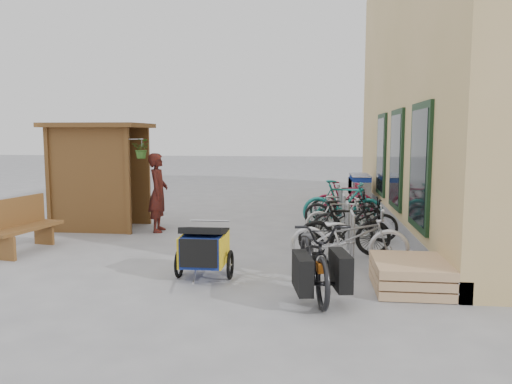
# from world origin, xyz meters

# --- Properties ---
(ground) EXTENTS (80.00, 80.00, 0.00)m
(ground) POSITION_xyz_m (0.00, 0.00, 0.00)
(ground) COLOR #9A9A9D
(kiosk) EXTENTS (2.49, 1.65, 2.40)m
(kiosk) POSITION_xyz_m (-3.28, 2.47, 1.55)
(kiosk) COLOR brown
(kiosk) RESTS_ON ground
(bike_rack) EXTENTS (0.05, 5.35, 0.86)m
(bike_rack) POSITION_xyz_m (2.30, 2.40, 0.52)
(bike_rack) COLOR #A5A8AD
(bike_rack) RESTS_ON ground
(pallet_stack) EXTENTS (1.00, 1.20, 0.40)m
(pallet_stack) POSITION_xyz_m (3.00, -1.40, 0.21)
(pallet_stack) COLOR tan
(pallet_stack) RESTS_ON ground
(bench) EXTENTS (0.73, 1.63, 1.00)m
(bench) POSITION_xyz_m (-3.68, 0.08, 0.51)
(bench) COLOR brown
(bench) RESTS_ON ground
(shopping_carts) EXTENTS (0.55, 2.17, 0.98)m
(shopping_carts) POSITION_xyz_m (3.00, 6.79, 0.57)
(shopping_carts) COLOR silver
(shopping_carts) RESTS_ON ground
(child_trailer) EXTENTS (0.84, 1.42, 0.84)m
(child_trailer) POSITION_xyz_m (0.02, -1.16, 0.46)
(child_trailer) COLOR navy
(child_trailer) RESTS_ON ground
(cargo_bike) EXTENTS (1.04, 2.08, 1.04)m
(cargo_bike) POSITION_xyz_m (1.68, -1.78, 0.52)
(cargo_bike) COLOR black
(cargo_bike) RESTS_ON ground
(person_kiosk) EXTENTS (0.49, 0.68, 1.74)m
(person_kiosk) POSITION_xyz_m (-1.76, 2.24, 0.87)
(person_kiosk) COLOR maroon
(person_kiosk) RESTS_ON ground
(bike_0) EXTENTS (1.95, 0.79, 1.01)m
(bike_0) POSITION_xyz_m (2.23, -0.31, 0.50)
(bike_0) COLOR silver
(bike_0) RESTS_ON ground
(bike_1) EXTENTS (1.71, 0.68, 1.00)m
(bike_1) POSITION_xyz_m (2.21, 0.43, 0.50)
(bike_1) COLOR black
(bike_1) RESTS_ON ground
(bike_2) EXTENTS (1.73, 0.66, 0.90)m
(bike_2) POSITION_xyz_m (2.48, 1.67, 0.45)
(bike_2) COLOR black
(bike_2) RESTS_ON ground
(bike_3) EXTENTS (1.52, 0.53, 0.90)m
(bike_3) POSITION_xyz_m (2.22, 1.93, 0.45)
(bike_3) COLOR #BBBBB7
(bike_3) RESTS_ON ground
(bike_4) EXTENTS (1.77, 0.71, 0.91)m
(bike_4) POSITION_xyz_m (2.31, 2.98, 0.46)
(bike_4) COLOR black
(bike_4) RESTS_ON ground
(bike_5) EXTENTS (1.89, 0.71, 1.11)m
(bike_5) POSITION_xyz_m (2.33, 3.08, 0.56)
(bike_5) COLOR #1F7C76
(bike_5) RESTS_ON ground
(bike_6) EXTENTS (1.65, 0.66, 0.85)m
(bike_6) POSITION_xyz_m (2.37, 3.98, 0.43)
(bike_6) COLOR black
(bike_6) RESTS_ON ground
(bike_7) EXTENTS (1.63, 0.68, 0.95)m
(bike_7) POSITION_xyz_m (2.44, 4.58, 0.47)
(bike_7) COLOR maroon
(bike_7) RESTS_ON ground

